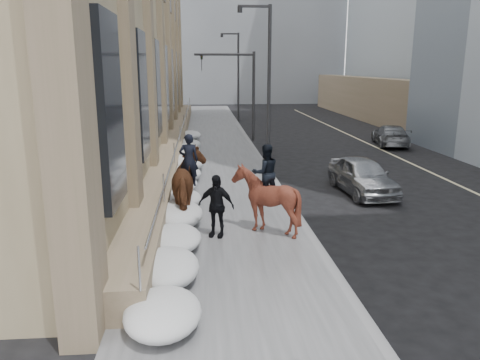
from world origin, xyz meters
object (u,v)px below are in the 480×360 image
at_px(mounted_horse_left, 190,183).
at_px(pedestrian, 216,206).
at_px(mounted_horse_right, 265,196).
at_px(car_silver, 362,175).
at_px(car_grey, 390,135).

distance_m(mounted_horse_left, pedestrian, 1.98).
bearing_deg(mounted_horse_right, mounted_horse_left, -46.40).
xyz_separation_m(mounted_horse_left, mounted_horse_right, (2.27, -1.54, -0.06)).
distance_m(pedestrian, car_silver, 7.72).
relative_size(mounted_horse_left, car_grey, 0.60).
xyz_separation_m(car_silver, car_grey, (5.79, 11.39, -0.07)).
height_order(pedestrian, car_grey, pedestrian).
relative_size(car_silver, car_grey, 0.93).
xyz_separation_m(mounted_horse_right, pedestrian, (-1.49, -0.27, -0.19)).
bearing_deg(car_grey, mounted_horse_right, 68.55).
bearing_deg(car_grey, car_silver, 74.68).
bearing_deg(car_silver, mounted_horse_left, -160.37).
relative_size(mounted_horse_left, pedestrian, 1.49).
xyz_separation_m(pedestrian, car_grey, (11.85, 16.17, -0.38)).
relative_size(mounted_horse_left, car_silver, 0.64).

